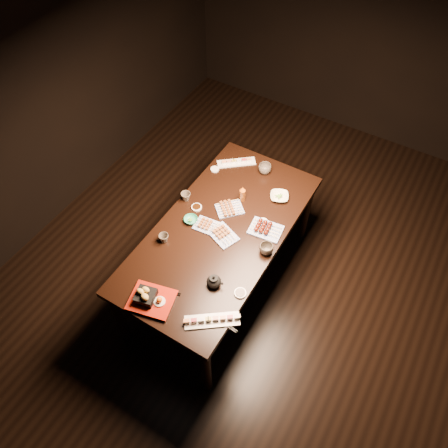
% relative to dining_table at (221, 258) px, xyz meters
% --- Properties ---
extents(ground, '(5.00, 5.00, 0.00)m').
position_rel_dining_table_xyz_m(ground, '(0.20, 0.12, -0.38)').
color(ground, black).
rests_on(ground, ground).
extents(dining_table, '(1.11, 1.90, 0.75)m').
position_rel_dining_table_xyz_m(dining_table, '(0.00, 0.00, 0.00)').
color(dining_table, black).
rests_on(dining_table, ground).
extents(sushi_platter_near, '(0.35, 0.29, 0.04)m').
position_rel_dining_table_xyz_m(sushi_platter_near, '(0.34, -0.67, 0.40)').
color(sushi_platter_near, white).
rests_on(sushi_platter_near, dining_table).
extents(sushi_platter_far, '(0.31, 0.28, 0.04)m').
position_rel_dining_table_xyz_m(sushi_platter_far, '(-0.26, 0.69, 0.40)').
color(sushi_platter_far, white).
rests_on(sushi_platter_far, dining_table).
extents(yakitori_plate_center, '(0.21, 0.16, 0.05)m').
position_rel_dining_table_xyz_m(yakitori_plate_center, '(-0.10, -0.02, 0.40)').
color(yakitori_plate_center, '#828EB6').
rests_on(yakitori_plate_center, dining_table).
extents(yakitori_plate_right, '(0.26, 0.23, 0.06)m').
position_rel_dining_table_xyz_m(yakitori_plate_right, '(0.04, -0.04, 0.40)').
color(yakitori_plate_right, '#828EB6').
rests_on(yakitori_plate_right, dining_table).
extents(yakitori_plate_left, '(0.25, 0.25, 0.05)m').
position_rel_dining_table_xyz_m(yakitori_plate_left, '(-0.04, 0.21, 0.40)').
color(yakitori_plate_left, '#828EB6').
rests_on(yakitori_plate_left, dining_table).
extents(tsukune_plate, '(0.26, 0.20, 0.06)m').
position_rel_dining_table_xyz_m(tsukune_plate, '(0.29, 0.17, 0.41)').
color(tsukune_plate, '#828EB6').
rests_on(tsukune_plate, dining_table).
extents(edamame_bowl_green, '(0.14, 0.14, 0.03)m').
position_rel_dining_table_xyz_m(edamame_bowl_green, '(-0.24, -0.04, 0.39)').
color(edamame_bowl_green, '#2F906B').
rests_on(edamame_bowl_green, dining_table).
extents(edamame_bowl_cream, '(0.19, 0.19, 0.04)m').
position_rel_dining_table_xyz_m(edamame_bowl_cream, '(0.24, 0.52, 0.39)').
color(edamame_bowl_cream, beige).
rests_on(edamame_bowl_cream, dining_table).
extents(tempura_tray, '(0.34, 0.30, 0.11)m').
position_rel_dining_table_xyz_m(tempura_tray, '(-0.08, -0.75, 0.43)').
color(tempura_tray, black).
rests_on(tempura_tray, dining_table).
extents(teacup_near_left, '(0.10, 0.10, 0.07)m').
position_rel_dining_table_xyz_m(teacup_near_left, '(-0.31, -0.30, 0.41)').
color(teacup_near_left, '#4B4339').
rests_on(teacup_near_left, dining_table).
extents(teacup_mid_right, '(0.11, 0.11, 0.08)m').
position_rel_dining_table_xyz_m(teacup_mid_right, '(0.39, -0.00, 0.42)').
color(teacup_mid_right, '#4B4339').
rests_on(teacup_mid_right, dining_table).
extents(teacup_far_left, '(0.09, 0.09, 0.07)m').
position_rel_dining_table_xyz_m(teacup_far_left, '(-0.40, 0.12, 0.41)').
color(teacup_far_left, '#4B4339').
rests_on(teacup_far_left, dining_table).
extents(teacup_far_right, '(0.11, 0.11, 0.08)m').
position_rel_dining_table_xyz_m(teacup_far_right, '(-0.00, 0.72, 0.42)').
color(teacup_far_right, '#4B4339').
rests_on(teacup_far_right, dining_table).
extents(teapot, '(0.13, 0.13, 0.10)m').
position_rel_dining_table_xyz_m(teapot, '(0.21, -0.43, 0.43)').
color(teapot, black).
rests_on(teapot, dining_table).
extents(condiment_bottle, '(0.05, 0.05, 0.14)m').
position_rel_dining_table_xyz_m(condiment_bottle, '(-0.01, 0.35, 0.45)').
color(condiment_bottle, '#70340E').
rests_on(condiment_bottle, dining_table).
extents(sauce_dish_west, '(0.11, 0.11, 0.01)m').
position_rel_dining_table_xyz_m(sauce_dish_west, '(-0.28, 0.09, 0.38)').
color(sauce_dish_west, white).
rests_on(sauce_dish_west, dining_table).
extents(sauce_dish_east, '(0.09, 0.09, 0.01)m').
position_rel_dining_table_xyz_m(sauce_dish_east, '(0.24, 0.23, 0.38)').
color(sauce_dish_east, white).
rests_on(sauce_dish_east, dining_table).
extents(sauce_dish_se, '(0.10, 0.10, 0.01)m').
position_rel_dining_table_xyz_m(sauce_dish_se, '(0.40, -0.40, 0.38)').
color(sauce_dish_se, white).
rests_on(sauce_dish_se, dining_table).
extents(sauce_dish_nw, '(0.08, 0.08, 0.01)m').
position_rel_dining_table_xyz_m(sauce_dish_nw, '(-0.38, 0.53, 0.38)').
color(sauce_dish_nw, white).
rests_on(sauce_dish_nw, dining_table).
extents(chopsticks_near, '(0.23, 0.10, 0.01)m').
position_rel_dining_table_xyz_m(chopsticks_near, '(-0.06, -0.65, 0.38)').
color(chopsticks_near, black).
rests_on(chopsticks_near, dining_table).
extents(chopsticks_se, '(0.23, 0.04, 0.01)m').
position_rel_dining_table_xyz_m(chopsticks_se, '(0.40, -0.64, 0.38)').
color(chopsticks_se, black).
rests_on(chopsticks_se, dining_table).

